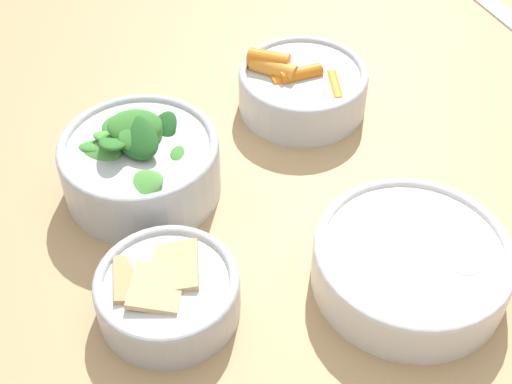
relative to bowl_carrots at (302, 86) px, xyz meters
name	(u,v)px	position (x,y,z in m)	size (l,w,h in m)	color
dining_table	(276,241)	(0.10, -0.08, -0.14)	(1.16, 0.98, 0.76)	tan
bowl_carrots	(302,86)	(0.00, 0.00, 0.00)	(0.15, 0.15, 0.07)	silver
bowl_greens	(140,163)	(0.06, -0.22, 0.01)	(0.16, 0.17, 0.10)	silver
bowl_beans_hotdog	(410,265)	(0.28, -0.03, -0.01)	(0.18, 0.18, 0.05)	white
bowl_cookies	(167,292)	(0.21, -0.25, 0.00)	(0.13, 0.13, 0.05)	silver
ruler	(506,17)	(-0.06, 0.35, -0.03)	(0.28, 0.04, 0.00)	silver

